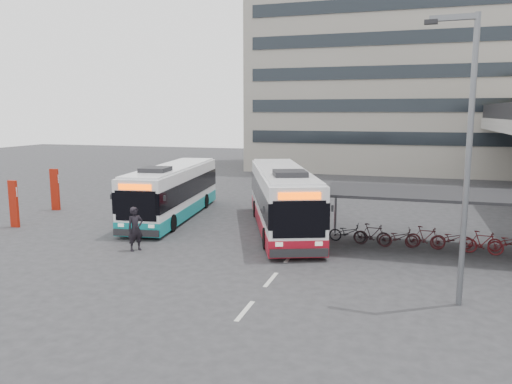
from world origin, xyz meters
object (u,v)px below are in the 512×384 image
(bus_teal, at_px, (173,192))
(pedestrian, at_px, (135,229))
(bus_main, at_px, (282,200))
(lamp_post, at_px, (465,144))

(bus_teal, xyz_separation_m, pedestrian, (1.57, -6.84, -0.51))
(bus_main, relative_size, lamp_post, 1.31)
(pedestrian, bearing_deg, lamp_post, -64.90)
(bus_teal, relative_size, pedestrian, 5.69)
(lamp_post, bearing_deg, bus_main, 137.45)
(bus_main, distance_m, bus_teal, 6.81)
(pedestrian, bearing_deg, bus_teal, 49.31)
(bus_teal, height_order, lamp_post, lamp_post)
(bus_main, height_order, lamp_post, lamp_post)
(bus_teal, relative_size, lamp_post, 1.25)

